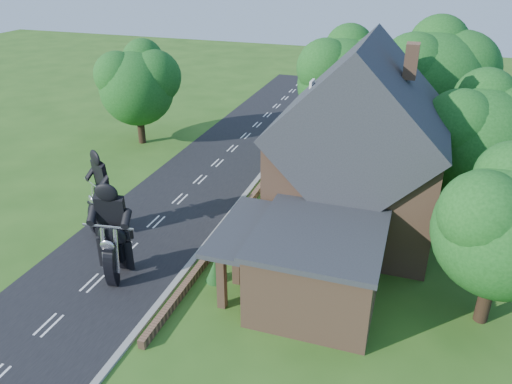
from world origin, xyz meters
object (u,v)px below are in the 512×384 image
(annex, at_px, (315,264))
(motorcycle_lead, at_px, (119,264))
(house, at_px, (358,154))
(motorcycle_follow, at_px, (108,220))
(garden_wall, at_px, (240,214))

(annex, bearing_deg, motorcycle_lead, -171.06)
(house, relative_size, motorcycle_follow, 6.68)
(garden_wall, xyz_separation_m, annex, (5.57, -5.80, 1.57))
(garden_wall, height_order, motorcycle_lead, motorcycle_lead)
(garden_wall, relative_size, house, 2.15)
(house, distance_m, motorcycle_lead, 13.06)
(house, bearing_deg, annex, -95.24)
(motorcycle_lead, bearing_deg, house, -147.28)
(house, xyz_separation_m, motorcycle_lead, (-9.51, -8.20, -3.60))
(motorcycle_lead, bearing_deg, garden_wall, -122.79)
(garden_wall, distance_m, motorcycle_follow, 7.27)
(garden_wall, distance_m, motorcycle_lead, 7.94)
(motorcycle_lead, bearing_deg, annex, -179.11)
(garden_wall, distance_m, annex, 8.19)
(garden_wall, relative_size, annex, 3.12)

